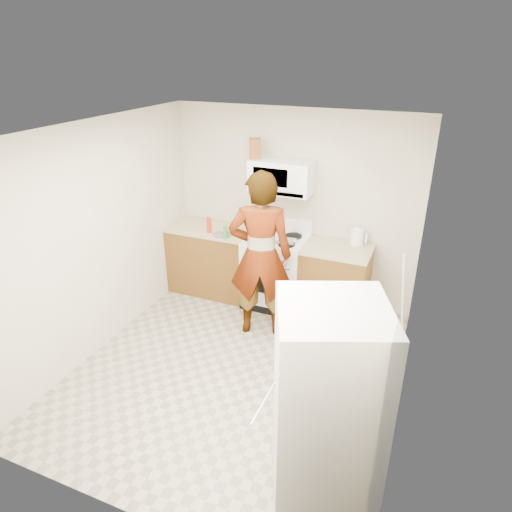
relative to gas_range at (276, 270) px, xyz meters
The scene contains 20 objects.
floor 1.56m from the gas_range, 86.14° to the right, with size 3.60×3.60×0.00m, color gray.
back_wall 0.83m from the gas_range, 72.00° to the left, with size 3.20×0.02×2.50m, color beige.
right_wall 2.37m from the gas_range, 41.25° to the right, with size 0.02×3.60×2.50m, color beige.
cabinet_left 0.94m from the gas_range, behind, with size 1.12×0.62×0.90m, color brown.
counter_left 1.03m from the gas_range, behind, with size 1.14×0.64×0.04m, color tan.
cabinet_right 0.78m from the gas_range, ahead, with size 0.80×0.62×0.90m, color brown.
counter_right 0.89m from the gas_range, ahead, with size 0.82×0.64×0.04m, color tan.
gas_range is the anchor object (origin of this frame).
microwave 1.22m from the gas_range, 90.00° to the left, with size 0.76×0.38×0.40m, color white.
person 0.85m from the gas_range, 85.54° to the right, with size 0.72×0.47×1.98m, color tan.
fridge 2.97m from the gas_range, 63.10° to the right, with size 0.70×0.70×1.70m, color #B9B9B5.
kettle 1.13m from the gas_range, 11.56° to the left, with size 0.16×0.16×0.19m, color white.
jug 1.57m from the gas_range, 165.31° to the left, with size 0.14×0.14×0.24m, color brown.
saucepan 0.58m from the gas_range, 156.62° to the left, with size 0.21×0.21×0.11m, color silver.
tray 0.50m from the gas_range, 35.22° to the right, with size 0.25×0.16×0.05m, color white.
bottle_spray 1.05m from the gas_range, behind, with size 0.06×0.06×0.20m, color red.
bottle_hot_sauce 0.79m from the gas_range, 168.20° to the right, with size 0.06×0.06×0.18m, color orange.
bottle_green_cap 0.84m from the gas_range, 156.59° to the right, with size 0.05×0.05×0.17m, color #198E34.
pot_lid 0.84m from the gas_range, 167.15° to the right, with size 0.27×0.27×0.01m, color white.
broom 1.66m from the gas_range, 11.89° to the right, with size 0.03×0.03×1.20m, color white.
Camera 1 is at (1.70, -3.53, 3.16)m, focal length 32.00 mm.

